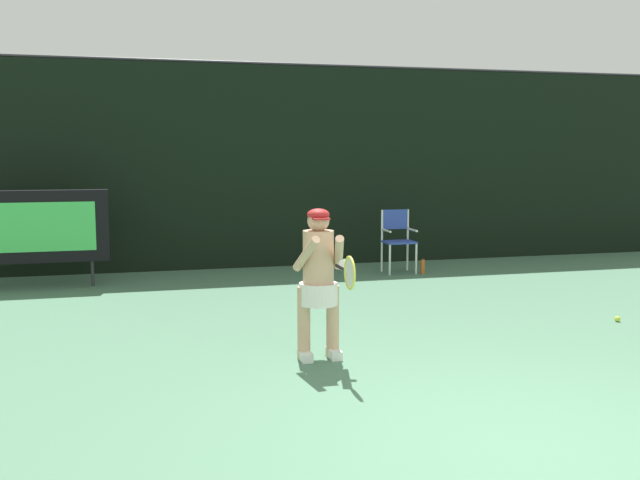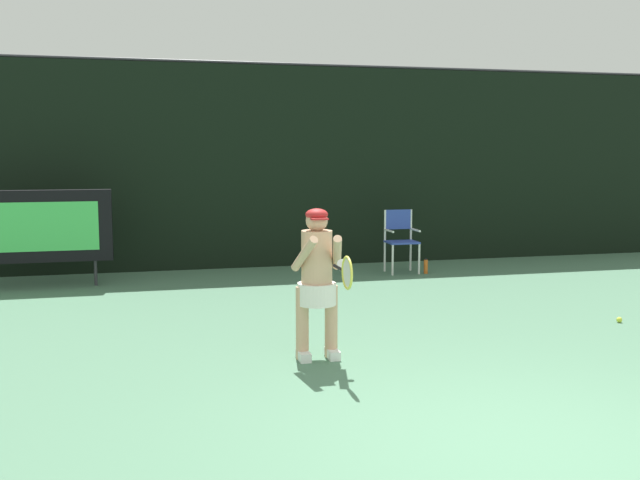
{
  "view_description": "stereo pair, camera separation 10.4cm",
  "coord_description": "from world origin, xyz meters",
  "px_view_note": "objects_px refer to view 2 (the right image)",
  "views": [
    {
      "loc": [
        -2.63,
        -4.31,
        2.06
      ],
      "look_at": [
        -0.5,
        3.75,
        1.05
      ],
      "focal_mm": 40.42,
      "sensor_mm": 36.0,
      "label": 1
    },
    {
      "loc": [
        -2.53,
        -4.33,
        2.06
      ],
      "look_at": [
        -0.5,
        3.75,
        1.05
      ],
      "focal_mm": 40.42,
      "sensor_mm": 36.0,
      "label": 2
    }
  ],
  "objects_px": {
    "tennis_racket": "(346,272)",
    "scoreboard": "(37,226)",
    "water_bottle": "(426,266)",
    "tennis_player": "(317,277)",
    "umpire_chair": "(401,237)",
    "tennis_ball_loose": "(619,320)"
  },
  "relations": [
    {
      "from": "tennis_racket",
      "to": "scoreboard",
      "type": "bearing_deg",
      "value": 125.61
    },
    {
      "from": "scoreboard",
      "to": "tennis_racket",
      "type": "xyz_separation_m",
      "value": [
        3.34,
        -5.39,
        0.03
      ]
    },
    {
      "from": "tennis_racket",
      "to": "water_bottle",
      "type": "bearing_deg",
      "value": 64.34
    },
    {
      "from": "scoreboard",
      "to": "tennis_racket",
      "type": "height_order",
      "value": "scoreboard"
    },
    {
      "from": "water_bottle",
      "to": "tennis_player",
      "type": "bearing_deg",
      "value": -123.9
    },
    {
      "from": "scoreboard",
      "to": "umpire_chair",
      "type": "relative_size",
      "value": 2.04
    },
    {
      "from": "scoreboard",
      "to": "umpire_chair",
      "type": "bearing_deg",
      "value": 0.11
    },
    {
      "from": "scoreboard",
      "to": "water_bottle",
      "type": "distance_m",
      "value": 6.31
    },
    {
      "from": "umpire_chair",
      "to": "tennis_ball_loose",
      "type": "bearing_deg",
      "value": -72.73
    },
    {
      "from": "water_bottle",
      "to": "tennis_ball_loose",
      "type": "distance_m",
      "value": 4.03
    },
    {
      "from": "tennis_racket",
      "to": "tennis_ball_loose",
      "type": "bearing_deg",
      "value": 21.65
    },
    {
      "from": "scoreboard",
      "to": "tennis_player",
      "type": "bearing_deg",
      "value": -55.77
    },
    {
      "from": "scoreboard",
      "to": "tennis_racket",
      "type": "distance_m",
      "value": 6.34
    },
    {
      "from": "tennis_ball_loose",
      "to": "tennis_player",
      "type": "bearing_deg",
      "value": -171.56
    },
    {
      "from": "scoreboard",
      "to": "umpire_chair",
      "type": "height_order",
      "value": "scoreboard"
    },
    {
      "from": "umpire_chair",
      "to": "tennis_ball_loose",
      "type": "xyz_separation_m",
      "value": [
        1.29,
        -4.16,
        -0.58
      ]
    },
    {
      "from": "tennis_player",
      "to": "tennis_ball_loose",
      "type": "bearing_deg",
      "value": 8.44
    },
    {
      "from": "umpire_chair",
      "to": "tennis_ball_loose",
      "type": "relative_size",
      "value": 15.88
    },
    {
      "from": "tennis_player",
      "to": "tennis_ball_loose",
      "type": "xyz_separation_m",
      "value": [
        3.95,
        0.59,
        -0.8
      ]
    },
    {
      "from": "umpire_chair",
      "to": "tennis_racket",
      "type": "distance_m",
      "value": 5.98
    },
    {
      "from": "tennis_player",
      "to": "water_bottle",
      "type": "bearing_deg",
      "value": 56.1
    },
    {
      "from": "umpire_chair",
      "to": "tennis_player",
      "type": "bearing_deg",
      "value": -119.21
    }
  ]
}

